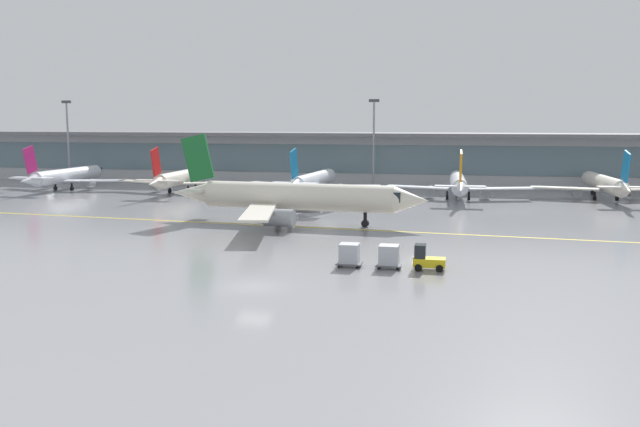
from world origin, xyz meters
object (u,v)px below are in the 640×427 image
(gate_airplane_4, at_px, (604,184))
(gate_airplane_0, at_px, (67,176))
(apron_light_mast_0, at_px, (68,139))
(gate_airplane_2, at_px, (314,180))
(cargo_dolly_trailing, at_px, (349,254))
(apron_light_mast_1, at_px, (374,140))
(cargo_dolly_lead, at_px, (389,256))
(baggage_tug, at_px, (427,259))
(gate_airplane_3, at_px, (458,183))
(taxiing_regional_jet, at_px, (296,197))
(gate_airplane_1, at_px, (181,178))

(gate_airplane_4, bearing_deg, gate_airplane_0, 87.25)
(gate_airplane_0, height_order, apron_light_mast_0, apron_light_mast_0)
(gate_airplane_2, relative_size, cargo_dolly_trailing, 11.40)
(apron_light_mast_1, bearing_deg, gate_airplane_0, -167.00)
(apron_light_mast_0, bearing_deg, cargo_dolly_lead, -42.52)
(gate_airplane_0, xyz_separation_m, gate_airplane_2, (43.53, 0.04, 0.00))
(gate_airplane_2, height_order, baggage_tug, gate_airplane_2)
(gate_airplane_2, relative_size, gate_airplane_4, 1.00)
(gate_airplane_3, xyz_separation_m, taxiing_regional_jet, (-18.38, -29.47, 0.75))
(apron_light_mast_0, height_order, apron_light_mast_1, apron_light_mast_0)
(gate_airplane_1, height_order, cargo_dolly_lead, gate_airplane_1)
(cargo_dolly_lead, height_order, apron_light_mast_1, apron_light_mast_1)
(taxiing_regional_jet, relative_size, cargo_dolly_trailing, 15.00)
(gate_airplane_0, distance_m, apron_light_mast_1, 53.29)
(gate_airplane_1, relative_size, baggage_tug, 9.18)
(gate_airplane_4, bearing_deg, gate_airplane_1, 88.26)
(gate_airplane_2, bearing_deg, gate_airplane_1, 96.11)
(gate_airplane_0, xyz_separation_m, gate_airplane_4, (87.90, 3.48, 0.00))
(gate_airplane_4, distance_m, taxiing_regional_jet, 51.86)
(apron_light_mast_1, bearing_deg, cargo_dolly_lead, -81.47)
(gate_airplane_3, xyz_separation_m, apron_light_mast_1, (-14.58, 11.84, 6.05))
(baggage_tug, bearing_deg, apron_light_mast_0, 138.64)
(gate_airplane_2, relative_size, baggage_tug, 9.22)
(apron_light_mast_1, bearing_deg, apron_light_mast_0, -178.26)
(cargo_dolly_trailing, relative_size, apron_light_mast_1, 0.14)
(apron_light_mast_1, bearing_deg, baggage_tug, -78.75)
(gate_airplane_4, relative_size, apron_light_mast_1, 1.55)
(gate_airplane_3, xyz_separation_m, baggage_tug, (-2.06, -51.10, -1.49))
(gate_airplane_2, relative_size, apron_light_mast_0, 1.55)
(gate_airplane_1, distance_m, apron_light_mast_1, 33.36)
(gate_airplane_0, relative_size, apron_light_mast_0, 1.55)
(gate_airplane_2, distance_m, cargo_dolly_lead, 54.02)
(baggage_tug, height_order, apron_light_mast_1, apron_light_mast_1)
(gate_airplane_1, height_order, gate_airplane_4, same)
(cargo_dolly_lead, bearing_deg, gate_airplane_3, 84.12)
(gate_airplane_2, xyz_separation_m, cargo_dolly_lead, (17.51, -51.08, -1.33))
(cargo_dolly_trailing, relative_size, apron_light_mast_0, 0.14)
(gate_airplane_3, distance_m, cargo_dolly_trailing, 51.83)
(baggage_tug, bearing_deg, cargo_dolly_lead, 180.00)
(baggage_tug, distance_m, apron_light_mast_0, 93.16)
(gate_airplane_2, xyz_separation_m, gate_airplane_3, (22.65, 0.03, 0.00))
(taxiing_regional_jet, bearing_deg, cargo_dolly_lead, -53.90)
(apron_light_mast_0, bearing_deg, taxiing_regional_jet, -36.48)
(gate_airplane_4, height_order, taxiing_regional_jet, taxiing_regional_jet)
(gate_airplane_1, distance_m, gate_airplane_3, 45.02)
(gate_airplane_4, height_order, baggage_tug, gate_airplane_4)
(gate_airplane_2, distance_m, apron_light_mast_1, 15.57)
(baggage_tug, distance_m, cargo_dolly_lead, 3.09)
(taxiing_regional_jet, distance_m, apron_light_mast_0, 66.77)
(baggage_tug, xyz_separation_m, cargo_dolly_lead, (-3.08, -0.01, 0.16))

